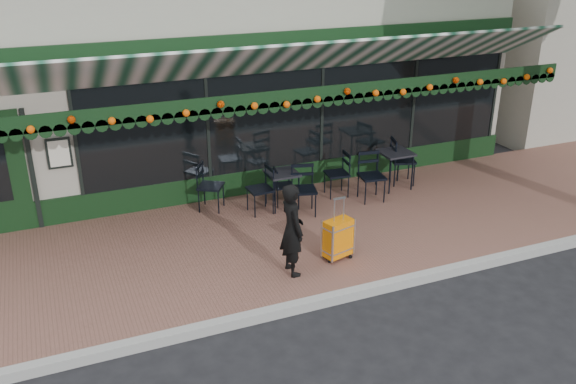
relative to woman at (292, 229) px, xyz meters
name	(u,v)px	position (x,y,z in m)	size (l,w,h in m)	color
ground	(349,296)	(0.62, -0.75, -0.89)	(80.00, 80.00, 0.00)	black
sidewalk	(297,236)	(0.62, 1.25, -0.82)	(18.00, 4.00, 0.15)	brown
curb	(352,294)	(0.62, -0.83, -0.82)	(18.00, 0.16, 0.15)	#9E9E99
restaurant_building	(203,56)	(0.62, 7.09, 1.38)	(12.00, 9.60, 4.50)	#A39F8E
woman	(292,229)	(0.00, 0.00, 0.00)	(0.54, 0.36, 1.49)	black
suitcase	(338,239)	(0.86, 0.12, -0.39)	(0.52, 0.37, 1.06)	orange
cafe_table_a	(395,155)	(3.31, 2.39, -0.04)	(0.64, 0.64, 0.78)	black
cafe_table_b	(282,176)	(0.79, 2.36, -0.10)	(0.58, 0.58, 0.72)	black
chair_a_left	(337,174)	(2.02, 2.47, -0.29)	(0.45, 0.45, 0.91)	black
chair_a_right	(403,161)	(3.60, 2.53, -0.24)	(0.50, 0.50, 1.00)	black
chair_a_front	(372,177)	(2.55, 2.00, -0.26)	(0.49, 0.49, 0.97)	black
chair_b_left	(260,190)	(0.32, 2.29, -0.29)	(0.46, 0.46, 0.91)	black
chair_b_right	(284,186)	(0.87, 2.47, -0.36)	(0.38, 0.38, 0.76)	black
chair_b_front	(304,190)	(1.05, 1.91, -0.27)	(0.47, 0.47, 0.95)	black
chair_solo	(211,187)	(-0.50, 2.78, -0.28)	(0.47, 0.47, 0.93)	black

